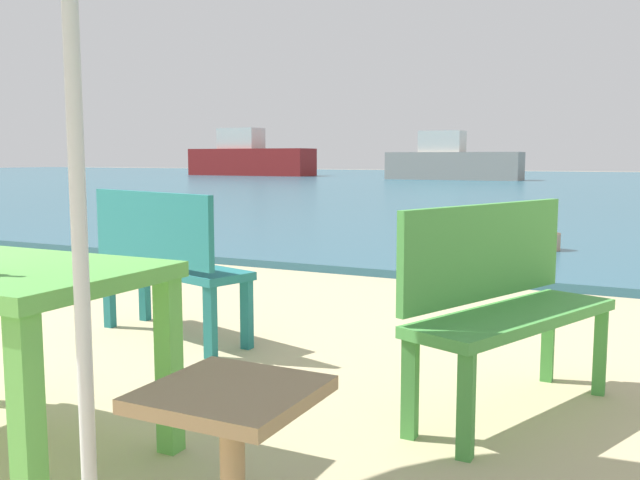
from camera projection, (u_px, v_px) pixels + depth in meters
name	position (u px, v px, depth m)	size (l,w,h in m)	color
sea_water	(616.00, 184.00, 28.70)	(120.00, 50.00, 0.08)	#2D6075
side_table_wood	(232.00, 452.00, 1.91)	(0.44, 0.44, 0.54)	tan
bench_teal_center	(164.00, 256.00, 4.40)	(1.25, 0.68, 0.95)	#237275
bench_green_left	(502.00, 295.00, 3.15)	(0.77, 1.25, 0.95)	#4C9E47
swimmer_person	(546.00, 236.00, 8.14)	(0.34, 0.34, 0.41)	tan
boat_tanker	(250.00, 158.00, 41.55)	(7.73, 2.11, 2.81)	maroon
boat_ferry	(452.00, 162.00, 33.80)	(6.48, 1.77, 2.36)	gray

